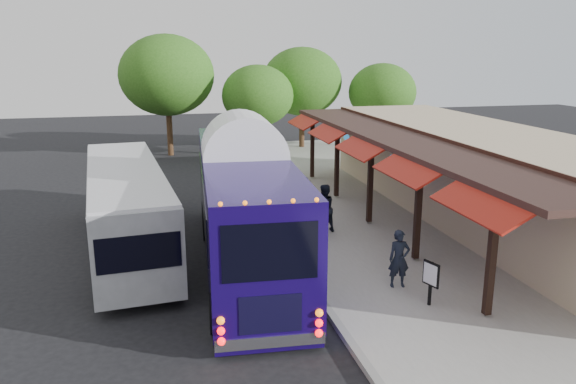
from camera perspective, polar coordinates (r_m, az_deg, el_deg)
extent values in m
plane|color=black|center=(17.25, 1.27, -8.45)|extent=(90.00, 90.00, 0.00)
cube|color=#9E9B93|center=(22.39, 11.10, -3.09)|extent=(10.00, 40.00, 0.15)
cube|color=gray|center=(20.88, -1.40, -4.10)|extent=(0.20, 40.00, 0.16)
cube|color=tan|center=(23.61, 19.06, 1.62)|extent=(5.00, 20.00, 3.60)
cube|color=black|center=(22.09, 13.83, 5.12)|extent=(0.06, 20.00, 0.60)
cube|color=#331E19|center=(21.60, 11.28, 5.33)|extent=(2.60, 20.00, 0.18)
cube|color=black|center=(14.66, 20.01, -5.99)|extent=(0.18, 0.18, 3.16)
cube|color=#9D190E|center=(14.04, 19.00, -1.03)|extent=(1.00, 3.20, 0.57)
cube|color=black|center=(17.94, 13.06, -1.81)|extent=(0.18, 0.18, 3.16)
cube|color=#9D190E|center=(17.44, 12.05, 2.34)|extent=(1.00, 3.20, 0.57)
cube|color=black|center=(21.47, 8.36, 1.06)|extent=(0.18, 0.18, 3.16)
cube|color=#9D190E|center=(21.05, 7.40, 4.57)|extent=(1.00, 3.20, 0.57)
cube|color=black|center=(25.14, 4.99, 3.10)|extent=(0.18, 0.18, 3.16)
cube|color=#9D190E|center=(24.78, 4.11, 6.11)|extent=(1.00, 3.20, 0.57)
cube|color=black|center=(28.89, 2.49, 4.62)|extent=(0.18, 0.18, 3.16)
cube|color=#9D190E|center=(28.58, 1.68, 7.24)|extent=(1.00, 3.20, 0.57)
sphere|color=#185284|center=(16.18, 17.73, 0.06)|extent=(0.26, 0.26, 0.26)
sphere|color=#185284|center=(20.51, 10.59, 3.42)|extent=(0.26, 0.26, 0.26)
sphere|color=#185284|center=(25.09, 5.96, 5.55)|extent=(0.26, 0.26, 0.26)
cube|color=#16064E|center=(17.69, -4.46, -1.05)|extent=(3.31, 12.00, 3.11)
cube|color=#16064E|center=(18.21, -4.36, -6.22)|extent=(3.25, 11.88, 0.35)
ellipsoid|color=white|center=(17.34, -4.56, 3.85)|extent=(3.29, 11.76, 0.55)
cube|color=black|center=(11.97, 0.05, -6.00)|extent=(2.06, 0.17, 1.28)
cube|color=silver|center=(12.92, -0.03, -14.68)|extent=(2.48, 0.34, 0.28)
sphere|color=#FF0C0C|center=(12.54, -4.90, -14.36)|extent=(0.18, 0.18, 0.18)
sphere|color=#FF0C0C|center=(12.98, 4.84, -13.29)|extent=(0.18, 0.18, 0.18)
cylinder|color=black|center=(13.88, -6.06, -12.12)|extent=(0.36, 1.04, 1.03)
cylinder|color=black|center=(14.31, 3.21, -11.22)|extent=(0.36, 1.04, 1.03)
cylinder|color=black|center=(21.60, -8.99, -2.43)|extent=(0.36, 1.04, 1.03)
cylinder|color=black|center=(21.87, -3.02, -2.05)|extent=(0.36, 1.04, 1.03)
cube|color=gray|center=(19.65, -16.08, -1.36)|extent=(3.31, 10.85, 2.46)
cube|color=black|center=(19.69, -19.52, -0.96)|extent=(0.88, 9.04, 0.93)
cube|color=black|center=(19.57, -12.70, -0.57)|extent=(0.88, 9.04, 0.93)
cube|color=silver|center=(19.36, -16.34, 2.26)|extent=(3.25, 10.63, 0.09)
cylinder|color=black|center=(16.57, -20.01, -8.69)|extent=(0.34, 0.91, 0.89)
cylinder|color=black|center=(16.43, -12.53, -8.32)|extent=(0.34, 0.91, 0.89)
cylinder|color=black|center=(23.10, -18.24, -2.06)|extent=(0.34, 0.91, 0.89)
cylinder|color=black|center=(23.00, -12.94, -1.76)|extent=(0.34, 0.91, 0.89)
imported|color=black|center=(16.12, 11.22, -6.67)|extent=(0.65, 0.47, 1.65)
imported|color=black|center=(20.42, 3.65, -1.69)|extent=(1.07, 0.98, 1.80)
imported|color=black|center=(28.15, -1.94, 2.62)|extent=(1.03, 0.79, 1.63)
imported|color=black|center=(22.56, 1.53, -0.39)|extent=(1.13, 0.78, 1.60)
cube|color=black|center=(15.25, 14.27, -9.02)|extent=(0.08, 0.08, 1.20)
cube|color=black|center=(15.14, 14.33, -8.07)|extent=(0.21, 0.53, 0.66)
cube|color=white|center=(15.13, 14.22, -8.08)|extent=(0.15, 0.44, 0.55)
cylinder|color=#382314|center=(35.88, -3.05, 5.70)|extent=(0.36, 0.36, 2.60)
ellipsoid|color=#285A16|center=(35.58, -3.11, 9.75)|extent=(4.50, 4.50, 3.82)
cylinder|color=#382314|center=(38.53, 1.41, 6.68)|extent=(0.36, 0.36, 3.09)
ellipsoid|color=#285A16|center=(38.24, 1.44, 11.16)|extent=(5.33, 5.33, 4.53)
cylinder|color=#382314|center=(38.93, 9.40, 6.22)|extent=(0.36, 0.36, 2.61)
ellipsoid|color=#285A16|center=(38.66, 9.55, 9.97)|extent=(4.52, 4.52, 3.84)
cylinder|color=#382314|center=(36.93, -11.94, 6.32)|extent=(0.36, 0.36, 3.44)
ellipsoid|color=#285A16|center=(36.63, -12.21, 11.53)|extent=(5.94, 5.94, 5.05)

